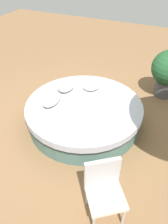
% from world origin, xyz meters
% --- Properties ---
extents(ground_plane, '(16.00, 16.00, 0.00)m').
position_xyz_m(ground_plane, '(0.00, 0.00, 0.00)').
color(ground_plane, olive).
extents(round_bed, '(2.54, 2.54, 0.54)m').
position_xyz_m(round_bed, '(0.00, 0.00, 0.28)').
color(round_bed, '#4C726B').
rests_on(round_bed, ground_plane).
extents(throw_pillow_0, '(0.44, 0.39, 0.16)m').
position_xyz_m(throw_pillow_0, '(-0.66, -0.11, 0.62)').
color(throw_pillow_0, silver).
rests_on(throw_pillow_0, round_bed).
extents(throw_pillow_1, '(0.46, 0.34, 0.22)m').
position_xyz_m(throw_pillow_1, '(-0.34, -0.62, 0.65)').
color(throw_pillow_1, beige).
rests_on(throw_pillow_1, round_bed).
extents(throw_pillow_2, '(0.52, 0.32, 0.21)m').
position_xyz_m(throw_pillow_2, '(0.28, -0.64, 0.64)').
color(throw_pillow_2, beige).
rests_on(throw_pillow_2, round_bed).
extents(patio_chair, '(0.71, 0.72, 0.98)m').
position_xyz_m(patio_chair, '(1.70, 1.09, 0.56)').
color(patio_chair, '#B7B7BC').
rests_on(patio_chair, ground_plane).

